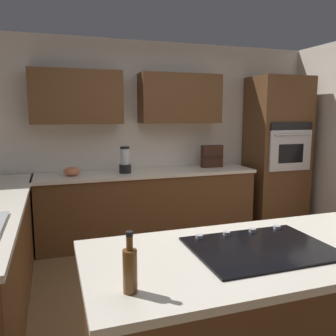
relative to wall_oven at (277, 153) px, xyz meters
name	(u,v)px	position (x,y,z in m)	size (l,w,h in m)	color
ground_plane	(210,302)	(1.85, 1.72, -1.08)	(14.00, 14.00, 0.00)	brown
wall_back	(144,130)	(1.92, -0.33, 0.35)	(6.00, 0.44, 2.60)	silver
lower_cabinets_back	(148,207)	(1.95, 0.00, -0.65)	(2.80, 0.60, 0.86)	brown
countertop_back	(148,173)	(1.95, 0.00, -0.20)	(2.84, 0.64, 0.04)	silver
island_base	(257,327)	(2.04, 2.73, -0.65)	(1.87, 0.83, 0.86)	brown
island_top	(260,252)	(2.04, 2.73, -0.20)	(1.95, 0.91, 0.04)	silver
wall_oven	(277,153)	(0.00, 0.00, 0.00)	(0.80, 0.66, 2.16)	brown
cooktop	(260,247)	(2.04, 2.73, -0.17)	(0.76, 0.56, 0.03)	black
blender	(125,162)	(2.25, 0.02, -0.04)	(0.15, 0.15, 0.34)	black
mixing_bowl	(72,171)	(2.90, 0.02, -0.13)	(0.20, 0.20, 0.11)	#CC724C
spice_rack	(212,156)	(1.00, -0.08, -0.03)	(0.30, 0.11, 0.31)	#381E14
oil_bottle	(130,269)	(2.83, 2.97, -0.08)	(0.06, 0.06, 0.27)	brown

